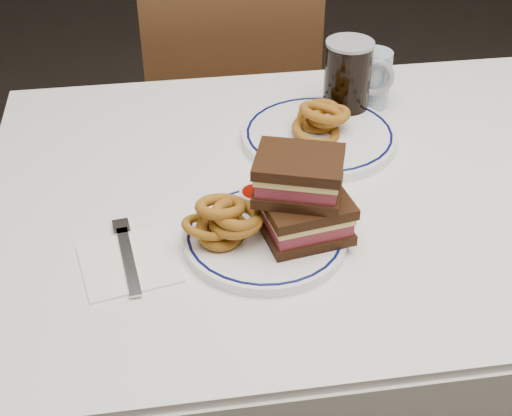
{
  "coord_description": "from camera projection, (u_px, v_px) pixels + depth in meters",
  "views": [
    {
      "loc": [
        -0.32,
        -0.98,
        1.44
      ],
      "look_at": [
        -0.2,
        -0.15,
        0.82
      ],
      "focal_mm": 50.0,
      "sensor_mm": 36.0,
      "label": 1
    }
  ],
  "objects": [
    {
      "name": "onion_rings_far",
      "position": [
        321.0,
        119.0,
        1.31
      ],
      "size": [
        0.12,
        0.13,
        0.08
      ],
      "color": "brown",
      "rests_on": "far_plate"
    },
    {
      "name": "far_plate",
      "position": [
        319.0,
        136.0,
        1.32
      ],
      "size": [
        0.29,
        0.29,
        0.02
      ],
      "color": "white",
      "rests_on": "dining_table"
    },
    {
      "name": "beer_mug",
      "position": [
        349.0,
        78.0,
        1.37
      ],
      "size": [
        0.14,
        0.09,
        0.15
      ],
      "color": "black",
      "rests_on": "dining_table"
    },
    {
      "name": "water_glass",
      "position": [
        372.0,
        79.0,
        1.41
      ],
      "size": [
        0.07,
        0.07,
        0.11
      ],
      "primitive_type": "cylinder",
      "color": "#9CB5C9",
      "rests_on": "dining_table"
    },
    {
      "name": "napkin_fork",
      "position": [
        128.0,
        261.0,
        1.05
      ],
      "size": [
        0.16,
        0.18,
        0.01
      ],
      "color": "white",
      "rests_on": "dining_table"
    },
    {
      "name": "main_plate",
      "position": [
        265.0,
        236.0,
        1.08
      ],
      "size": [
        0.25,
        0.25,
        0.02
      ],
      "color": "white",
      "rests_on": "dining_table"
    },
    {
      "name": "chair_far",
      "position": [
        228.0,
        87.0,
        1.98
      ],
      "size": [
        0.46,
        0.46,
        0.98
      ],
      "color": "#452416",
      "rests_on": "floor"
    },
    {
      "name": "dining_table",
      "position": [
        350.0,
        227.0,
        1.29
      ],
      "size": [
        1.27,
        0.87,
        0.75
      ],
      "color": "white",
      "rests_on": "floor"
    },
    {
      "name": "ketchup_ramekin",
      "position": [
        255.0,
        198.0,
        1.13
      ],
      "size": [
        0.05,
        0.05,
        0.03
      ],
      "color": "white",
      "rests_on": "main_plate"
    },
    {
      "name": "onion_rings_main",
      "position": [
        225.0,
        221.0,
        1.05
      ],
      "size": [
        0.12,
        0.1,
        0.09
      ],
      "color": "brown",
      "rests_on": "main_plate"
    },
    {
      "name": "reuben_sandwich",
      "position": [
        303.0,
        197.0,
        1.05
      ],
      "size": [
        0.16,
        0.14,
        0.13
      ],
      "color": "black",
      "rests_on": "main_plate"
    }
  ]
}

